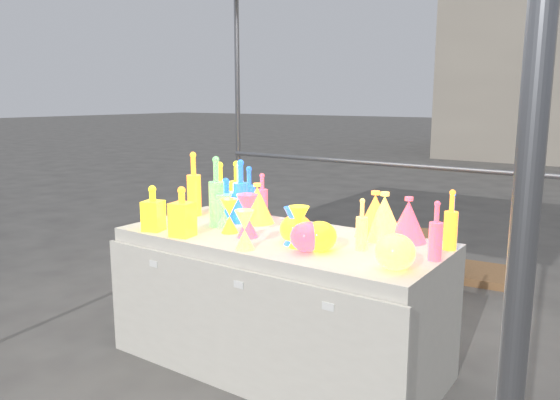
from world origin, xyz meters
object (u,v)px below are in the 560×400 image
Objects in this scene: decanter_0 at (153,208)px; bottle_0 at (237,188)px; hourglass_0 at (230,216)px; cardboard_box_closed at (412,259)px; lampshade_0 at (257,203)px; globe_0 at (320,238)px; display_table at (279,301)px.

bottle_0 is at bearing 60.85° from decanter_0.
bottle_0 is 1.83× the size of hourglass_0.
cardboard_box_closed is 2.26m from decanter_0.
cardboard_box_closed is 1.70m from lampshade_0.
globe_0 is at bearing -3.87° from hourglass_0.
cardboard_box_closed is 1.95m from globe_0.
globe_0 is 0.71m from lampshade_0.
display_table is 3.12× the size of cardboard_box_closed.
bottle_0 is 0.27m from lampshade_0.
cardboard_box_closed is 2.26× the size of decanter_0.
lampshade_0 is at bearing -23.74° from bottle_0.
globe_0 reaches higher than display_table.
bottle_0 reaches higher than lampshade_0.
lampshade_0 is (-0.42, -1.52, 0.66)m from cardboard_box_closed.
hourglass_0 is at bearing 176.13° from globe_0.
lampshade_0 reaches higher than hourglass_0.
decanter_0 is at bearing -108.11° from lampshade_0.
cardboard_box_closed is at bearing 51.23° from decanter_0.
display_table is 0.55m from hourglass_0.
bottle_0 reaches higher than display_table.
bottle_0 is 0.99m from globe_0.
hourglass_0 is (0.27, -0.39, -0.08)m from bottle_0.
display_table is at bearing -14.08° from lampshade_0.
bottle_0 is at bearing -136.89° from cardboard_box_closed.
lampshade_0 reaches higher than globe_0.
cardboard_box_closed is 2.42× the size of lampshade_0.
bottle_0 is at bearing 175.21° from lampshade_0.
decanter_0 is (-0.66, -0.30, 0.51)m from display_table.
cardboard_box_closed is (0.12, 1.70, -0.16)m from display_table.
bottle_0 is at bearing 153.62° from globe_0.
globe_0 is 0.69× the size of lampshade_0.
decanter_0 reaches higher than lampshade_0.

